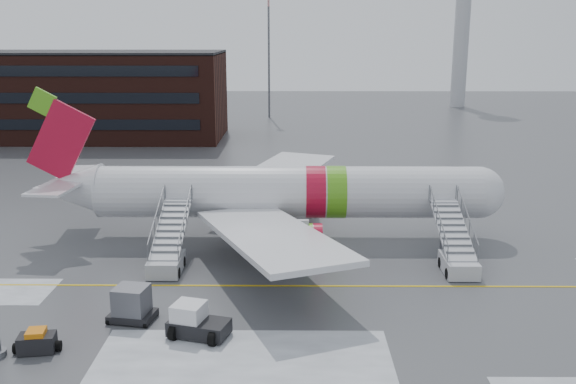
{
  "coord_description": "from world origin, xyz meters",
  "views": [
    {
      "loc": [
        -3.67,
        -37.31,
        15.0
      ],
      "look_at": [
        -4.03,
        6.51,
        4.0
      ],
      "focal_mm": 40.0,
      "sensor_mm": 36.0,
      "label": 1
    }
  ],
  "objects_px": {
    "baggage_tractor": "(37,343)",
    "airstair_fwd": "(456,253)",
    "pushback_tug": "(195,322)",
    "airstair_aft": "(168,253)",
    "uld_container": "(132,305)",
    "airliner": "(275,193)"
  },
  "relations": [
    {
      "from": "airliner",
      "to": "pushback_tug",
      "type": "distance_m",
      "value": 16.69
    },
    {
      "from": "airstair_aft",
      "to": "pushback_tug",
      "type": "xyz_separation_m",
      "value": [
        3.19,
        -9.53,
        -0.31
      ]
    },
    {
      "from": "airstair_fwd",
      "to": "pushback_tug",
      "type": "height_order",
      "value": "airstair_fwd"
    },
    {
      "from": "airstair_fwd",
      "to": "baggage_tractor",
      "type": "height_order",
      "value": "airstair_fwd"
    },
    {
      "from": "baggage_tractor",
      "to": "airstair_fwd",
      "type": "bearing_deg",
      "value": 26.34
    },
    {
      "from": "baggage_tractor",
      "to": "uld_container",
      "type": "bearing_deg",
      "value": 43.57
    },
    {
      "from": "airstair_fwd",
      "to": "pushback_tug",
      "type": "distance_m",
      "value": 18.19
    },
    {
      "from": "airstair_fwd",
      "to": "baggage_tractor",
      "type": "relative_size",
      "value": 3.38
    },
    {
      "from": "airstair_fwd",
      "to": "uld_container",
      "type": "distance_m",
      "value": 20.66
    },
    {
      "from": "pushback_tug",
      "to": "baggage_tractor",
      "type": "height_order",
      "value": "pushback_tug"
    },
    {
      "from": "airstair_fwd",
      "to": "pushback_tug",
      "type": "bearing_deg",
      "value": -148.39
    },
    {
      "from": "airstair_aft",
      "to": "uld_container",
      "type": "distance_m",
      "value": 7.79
    },
    {
      "from": "airliner",
      "to": "airstair_aft",
      "type": "relative_size",
      "value": 4.55
    },
    {
      "from": "airstair_aft",
      "to": "uld_container",
      "type": "relative_size",
      "value": 2.99
    },
    {
      "from": "airliner",
      "to": "baggage_tractor",
      "type": "bearing_deg",
      "value": -121.6
    },
    {
      "from": "airstair_aft",
      "to": "baggage_tractor",
      "type": "relative_size",
      "value": 3.38
    },
    {
      "from": "airstair_aft",
      "to": "airstair_fwd",
      "type": "bearing_deg",
      "value": 0.0
    },
    {
      "from": "pushback_tug",
      "to": "baggage_tractor",
      "type": "bearing_deg",
      "value": -166.4
    },
    {
      "from": "airliner",
      "to": "airstair_fwd",
      "type": "bearing_deg",
      "value": -28.82
    },
    {
      "from": "uld_container",
      "to": "airliner",
      "type": "bearing_deg",
      "value": 63.11
    },
    {
      "from": "airliner",
      "to": "baggage_tractor",
      "type": "xyz_separation_m",
      "value": [
        -10.98,
        -17.85,
        -2.93
      ]
    },
    {
      "from": "airliner",
      "to": "pushback_tug",
      "type": "bearing_deg",
      "value": -102.68
    }
  ]
}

